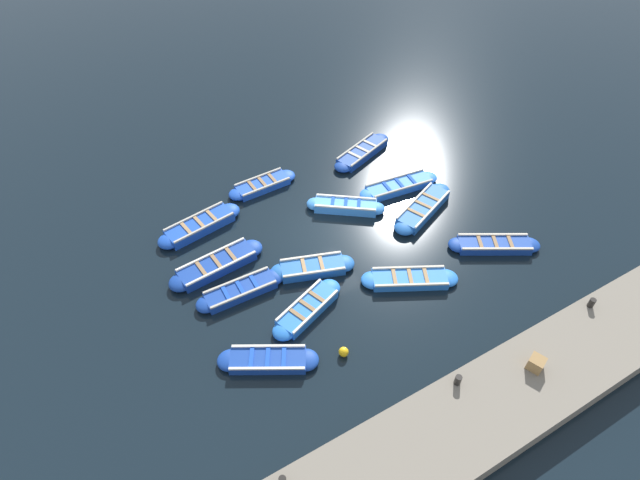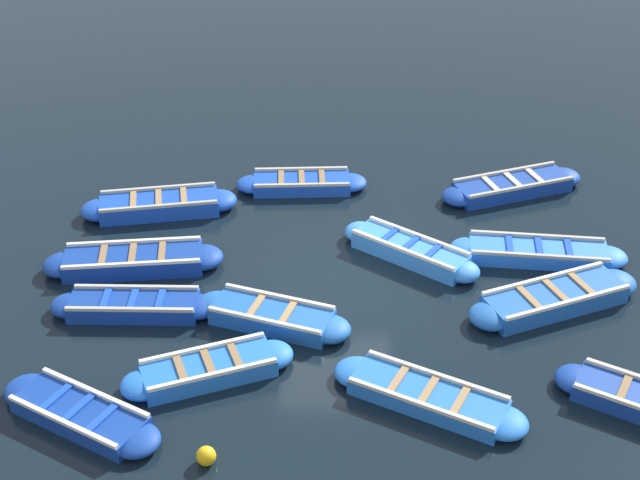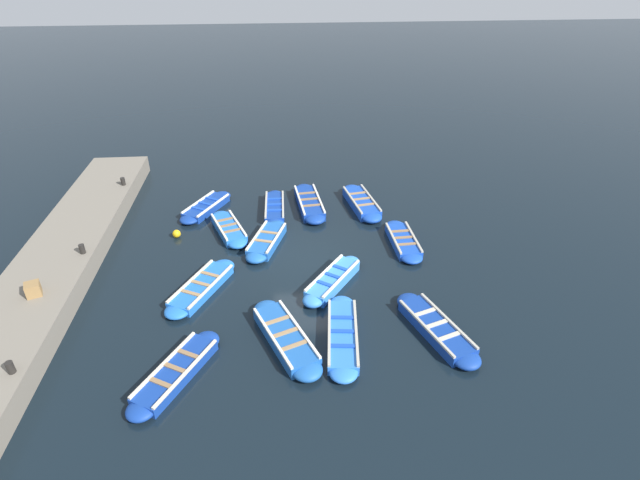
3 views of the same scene
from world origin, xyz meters
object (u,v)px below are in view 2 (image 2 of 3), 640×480
(boat_far_corner, at_px, (428,397))
(boat_broadside, at_px, (302,183))
(boat_bow_out, at_px, (134,261))
(boat_end_of_row, at_px, (209,369))
(boat_outer_left, at_px, (159,205))
(boat_drifting, at_px, (512,186))
(boat_stern_in, at_px, (538,253))
(boat_tucked, at_px, (410,251))
(buoy_orange_near, at_px, (206,456))
(buoy_yellow_far, at_px, (376,384))
(boat_inner_gap, at_px, (134,306))
(boat_near_quay, at_px, (554,299))
(boat_alongside, at_px, (80,414))
(boat_outer_right, at_px, (272,316))

(boat_far_corner, height_order, boat_broadside, boat_broadside)
(boat_bow_out, relative_size, boat_end_of_row, 1.19)
(boat_outer_left, xyz_separation_m, boat_drifting, (-1.03, 8.55, -0.02))
(boat_outer_left, height_order, boat_stern_in, boat_outer_left)
(boat_far_corner, relative_size, boat_tucked, 1.15)
(boat_broadside, height_order, buoy_orange_near, boat_broadside)
(boat_broadside, bearing_deg, boat_outer_left, -70.78)
(boat_bow_out, distance_m, buoy_yellow_far, 6.31)
(boat_inner_gap, bearing_deg, buoy_yellow_far, 65.16)
(boat_inner_gap, bearing_deg, boat_near_quay, 92.01)
(boat_tucked, relative_size, boat_drifting, 0.82)
(boat_outer_left, relative_size, boat_inner_gap, 1.12)
(boat_end_of_row, distance_m, buoy_yellow_far, 3.06)
(boat_broadside, xyz_separation_m, boat_alongside, (8.17, -3.58, 0.00))
(boat_stern_in, xyz_separation_m, boat_drifting, (-2.93, -0.07, 0.01))
(boat_stern_in, bearing_deg, buoy_yellow_far, -41.35)
(boat_end_of_row, relative_size, buoy_yellow_far, 13.20)
(boat_bow_out, xyz_separation_m, boat_alongside, (4.64, -0.06, -0.04))
(boat_near_quay, distance_m, boat_alongside, 9.46)
(boat_far_corner, distance_m, boat_broadside, 8.04)
(boat_near_quay, relative_size, boat_drifting, 1.02)
(boat_bow_out, distance_m, boat_end_of_row, 4.02)
(boat_tucked, bearing_deg, boat_outer_right, -51.00)
(buoy_orange_near, bearing_deg, boat_near_quay, 123.31)
(boat_stern_in, height_order, boat_drifting, boat_drifting)
(boat_tucked, height_order, boat_end_of_row, boat_tucked)
(boat_broadside, height_order, boat_alongside, boat_alongside)
(boat_far_corner, bearing_deg, boat_tucked, 179.69)
(boat_stern_in, bearing_deg, buoy_orange_near, -47.40)
(boat_tucked, relative_size, boat_alongside, 0.95)
(boat_tucked, height_order, buoy_orange_near, boat_tucked)
(boat_bow_out, distance_m, boat_tucked, 6.01)
(boat_broadside, bearing_deg, boat_near_quay, 47.58)
(boat_broadside, distance_m, boat_drifting, 5.20)
(boat_outer_left, relative_size, boat_outer_right, 1.14)
(boat_end_of_row, bearing_deg, boat_stern_in, 120.17)
(boat_near_quay, bearing_deg, buoy_orange_near, -56.69)
(boat_outer_left, relative_size, buoy_yellow_far, 15.12)
(boat_tucked, bearing_deg, boat_outer_left, -108.20)
(boat_drifting, bearing_deg, boat_near_quay, 0.68)
(boat_bow_out, relative_size, boat_inner_gap, 1.16)
(boat_far_corner, height_order, buoy_orange_near, boat_far_corner)
(boat_far_corner, distance_m, boat_drifting, 8.01)
(boat_outer_left, xyz_separation_m, buoy_orange_near, (7.94, 2.05, -0.03))
(boat_outer_left, distance_m, buoy_orange_near, 8.20)
(buoy_yellow_far, bearing_deg, boat_outer_left, -141.45)
(boat_inner_gap, distance_m, buoy_yellow_far, 5.25)
(boat_drifting, bearing_deg, boat_bow_out, -68.75)
(boat_tucked, bearing_deg, boat_alongside, -49.91)
(boat_end_of_row, xyz_separation_m, buoy_yellow_far, (0.30, 3.04, -0.05))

